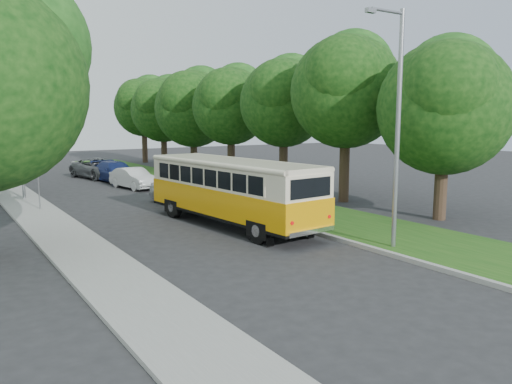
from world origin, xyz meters
TOP-DOWN VIEW (x-y plane):
  - ground at (0.00, 0.00)m, footprint 120.00×120.00m
  - curb at (3.60, 5.00)m, footprint 0.20×70.00m
  - grass_verge at (5.95, 5.00)m, footprint 4.50×70.00m
  - sidewalk at (-4.80, 5.00)m, footprint 2.20×70.00m
  - treeline at (3.15, 17.99)m, footprint 24.27×41.91m
  - lamppost_near at (4.21, -2.50)m, footprint 1.71×0.16m
  - lamppost_far at (-4.70, 16.00)m, footprint 1.71×0.16m
  - warning_sign at (-4.50, 11.98)m, footprint 0.56×0.10m
  - vintage_bus at (1.65, 3.98)m, footprint 3.31×9.76m
  - car_silver at (2.21, 9.95)m, footprint 2.65×4.59m
  - car_white at (2.16, 17.34)m, footprint 2.11×4.30m
  - car_blue at (2.30, 21.47)m, footprint 2.61×5.25m
  - car_grey at (1.95, 24.43)m, footprint 3.62×5.93m

SIDE VIEW (x-z plane):
  - ground at x=0.00m, z-range 0.00..0.00m
  - sidewalk at x=-4.80m, z-range 0.00..0.12m
  - grass_verge at x=5.95m, z-range 0.00..0.13m
  - curb at x=3.60m, z-range 0.00..0.15m
  - car_white at x=2.16m, z-range 0.00..1.36m
  - car_blue at x=2.30m, z-range 0.00..1.47m
  - car_silver at x=2.21m, z-range 0.00..1.47m
  - car_grey at x=1.95m, z-range 0.00..1.54m
  - vintage_bus at x=1.65m, z-range 0.00..2.85m
  - warning_sign at x=-4.50m, z-range 0.46..2.96m
  - lamppost_far at x=-4.70m, z-range 0.37..7.87m
  - lamppost_near at x=4.21m, z-range 0.37..8.37m
  - treeline at x=3.15m, z-range 1.20..10.66m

